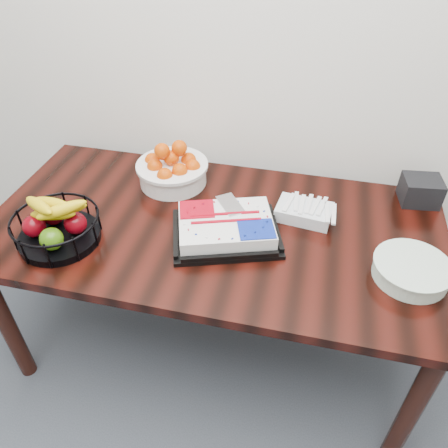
% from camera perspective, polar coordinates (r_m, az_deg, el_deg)
% --- Properties ---
extents(table, '(1.80, 0.90, 0.75)m').
position_cam_1_polar(table, '(1.78, -1.31, -2.21)').
color(table, black).
rests_on(table, ground).
extents(cake_tray, '(0.48, 0.43, 0.08)m').
position_cam_1_polar(cake_tray, '(1.65, 0.25, -0.48)').
color(cake_tray, black).
rests_on(cake_tray, table).
extents(tangerine_bowl, '(0.31, 0.31, 0.20)m').
position_cam_1_polar(tangerine_bowl, '(1.93, -6.79, 7.55)').
color(tangerine_bowl, white).
rests_on(tangerine_bowl, table).
extents(fruit_basket, '(0.32, 0.32, 0.17)m').
position_cam_1_polar(fruit_basket, '(1.72, -21.03, -0.23)').
color(fruit_basket, black).
rests_on(fruit_basket, table).
extents(plate_stack, '(0.26, 0.26, 0.06)m').
position_cam_1_polar(plate_stack, '(1.63, 23.26, -5.59)').
color(plate_stack, white).
rests_on(plate_stack, table).
extents(fork_bag, '(0.23, 0.16, 0.06)m').
position_cam_1_polar(fork_bag, '(1.77, 10.41, 1.63)').
color(fork_bag, silver).
rests_on(fork_bag, table).
extents(napkin_box, '(0.17, 0.15, 0.11)m').
position_cam_1_polar(napkin_box, '(1.99, 24.29, 4.02)').
color(napkin_box, black).
rests_on(napkin_box, table).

